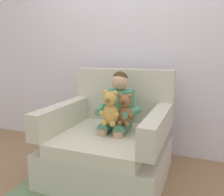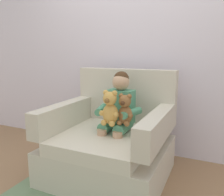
% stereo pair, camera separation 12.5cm
% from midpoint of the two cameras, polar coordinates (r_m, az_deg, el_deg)
% --- Properties ---
extents(ground_plane, '(8.00, 8.00, 0.00)m').
position_cam_midpoint_polar(ground_plane, '(2.49, -2.35, -18.42)').
color(ground_plane, '#936D4C').
extents(back_wall, '(6.00, 0.10, 2.60)m').
position_cam_midpoint_polar(back_wall, '(2.92, 3.90, 12.50)').
color(back_wall, silver).
rests_on(back_wall, ground).
extents(armchair, '(1.11, 1.03, 1.05)m').
position_cam_midpoint_polar(armchair, '(2.39, -1.95, -11.01)').
color(armchair, beige).
rests_on(armchair, ground).
extents(seated_child, '(0.45, 0.39, 0.82)m').
position_cam_midpoint_polar(seated_child, '(2.30, -0.25, -2.77)').
color(seated_child, '#4C9370').
rests_on(seated_child, armchair).
extents(plush_brown, '(0.17, 0.14, 0.29)m').
position_cam_midpoint_polar(plush_brown, '(2.13, 1.54, -2.99)').
color(plush_brown, brown).
rests_on(plush_brown, armchair).
extents(plush_honey, '(0.19, 0.16, 0.32)m').
position_cam_midpoint_polar(plush_honey, '(2.12, -2.12, -2.67)').
color(plush_honey, gold).
rests_on(plush_honey, armchair).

